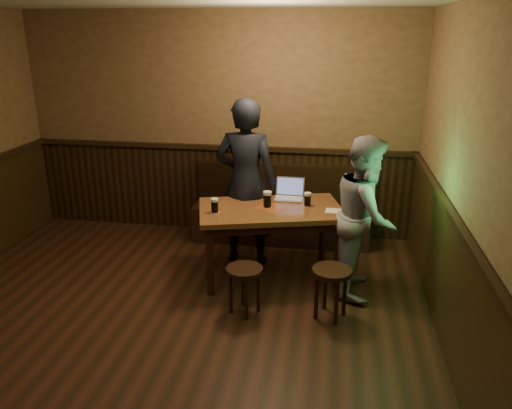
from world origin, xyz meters
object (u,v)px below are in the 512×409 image
object	(u,v)px
stool_right	(331,279)
person_grey	(366,216)
pub_table	(271,217)
pint_left	(215,206)
stool_left	(244,277)
person_suit	(246,183)
pint_mid	(267,199)
bench	(281,216)
pint_right	(308,199)
laptop	(289,193)

from	to	relation	value
stool_right	person_grey	size ratio (longest dim) A/B	0.31
pub_table	pint_left	xyz separation A→B (m)	(-0.54, -0.24, 0.18)
stool_left	person_suit	xyz separation A→B (m)	(-0.19, 1.14, 0.57)
pub_table	stool_left	xyz separation A→B (m)	(-0.14, -0.78, -0.32)
pint_left	pint_mid	distance (m)	0.56
pub_table	pint_mid	xyz separation A→B (m)	(-0.04, 0.01, 0.19)
bench	pint_mid	xyz separation A→B (m)	(-0.04, -1.03, 0.57)
pint_right	person_grey	size ratio (longest dim) A/B	0.09
pub_table	laptop	distance (m)	0.42
pint_mid	person_suit	xyz separation A→B (m)	(-0.29, 0.35, 0.07)
bench	pint_right	bearing A→B (deg)	-67.81
bench	pub_table	world-z (taller)	bench
person_suit	pint_right	bearing A→B (deg)	163.21
stool_left	pint_left	world-z (taller)	pint_left
pint_right	person_suit	world-z (taller)	person_suit
bench	pint_right	distance (m)	1.14
person_grey	pint_mid	bearing A→B (deg)	86.63
person_suit	bench	bearing A→B (deg)	-113.15
stool_left	person_grey	distance (m)	1.35
bench	stool_left	bearing A→B (deg)	-94.41
bench	pint_mid	distance (m)	1.18
pint_mid	person_suit	world-z (taller)	person_suit
pub_table	pint_mid	bearing A→B (deg)	152.93
person_grey	bench	bearing A→B (deg)	44.50
bench	person_suit	bearing A→B (deg)	-115.63
stool_right	person_suit	world-z (taller)	person_suit
pub_table	stool_right	distance (m)	1.03
pint_left	bench	bearing A→B (deg)	66.89
bench	stool_left	world-z (taller)	bench
stool_right	laptop	bearing A→B (deg)	114.96
stool_right	laptop	distance (m)	1.27
pint_left	pint_mid	world-z (taller)	pint_mid
bench	stool_right	world-z (taller)	bench
bench	person_suit	xyz separation A→B (m)	(-0.33, -0.68, 0.63)
person_suit	person_grey	xyz separation A→B (m)	(1.29, -0.50, -0.14)
pub_table	stool_left	distance (m)	0.85
stool_right	pint_right	xyz separation A→B (m)	(-0.29, 0.84, 0.47)
pint_left	laptop	distance (m)	0.91
pint_left	person_grey	bearing A→B (deg)	3.59
bench	pub_table	distance (m)	1.10
bench	person_suit	size ratio (longest dim) A/B	1.16
bench	stool_right	xyz separation A→B (m)	(0.66, -1.77, 0.08)
laptop	bench	bearing A→B (deg)	105.44
stool_right	person_suit	bearing A→B (deg)	132.26
laptop	person_grey	world-z (taller)	person_grey
pint_left	laptop	xyz separation A→B (m)	(0.70, 0.58, -0.02)
pint_left	pint_right	world-z (taller)	pint_left
bench	laptop	bearing A→B (deg)	-76.77
bench	stool_right	size ratio (longest dim) A/B	4.45
stool_left	laptop	bearing A→B (deg)	74.98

